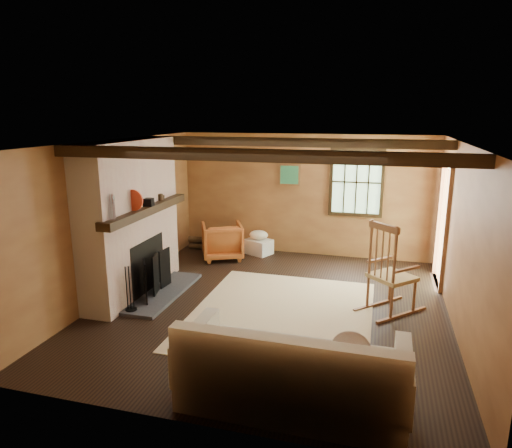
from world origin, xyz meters
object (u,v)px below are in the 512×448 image
(rocking_chair, at_px, (390,274))
(laundry_basket, at_px, (259,247))
(fireplace, at_px, (133,225))
(armchair, at_px, (222,241))
(sofa, at_px, (292,376))

(rocking_chair, relative_size, laundry_basket, 2.67)
(fireplace, xyz_separation_m, armchair, (0.75, 2.00, -0.75))
(laundry_basket, xyz_separation_m, armchair, (-0.61, -0.47, 0.20))
(sofa, relative_size, armchair, 2.84)
(sofa, xyz_separation_m, laundry_basket, (-1.61, 4.69, -0.17))
(fireplace, distance_m, sofa, 3.80)
(armchair, bearing_deg, rocking_chair, 126.04)
(rocking_chair, bearing_deg, armchair, 15.41)
(rocking_chair, height_order, armchair, rocking_chair)
(fireplace, relative_size, armchair, 3.10)
(laundry_basket, bearing_deg, fireplace, -118.94)
(fireplace, height_order, sofa, fireplace)
(fireplace, bearing_deg, armchair, 69.35)
(laundry_basket, bearing_deg, rocking_chair, -40.83)
(sofa, bearing_deg, laundry_basket, 109.53)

